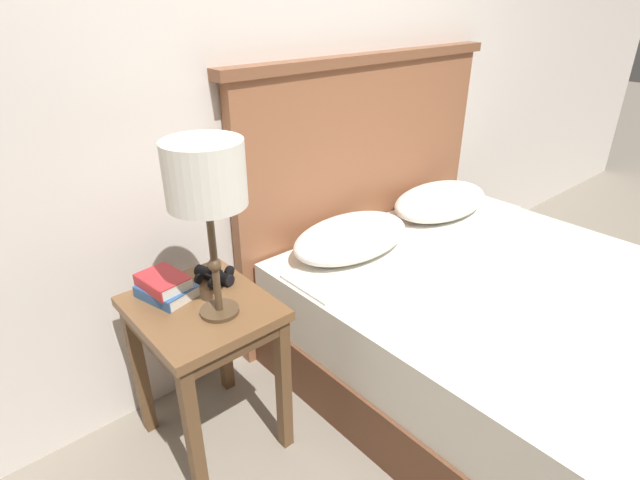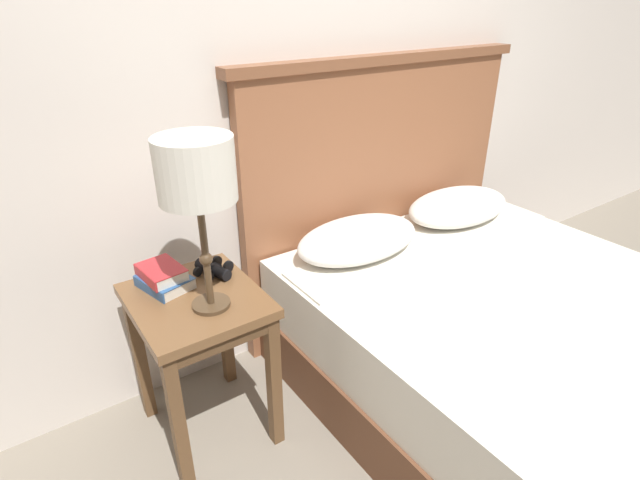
# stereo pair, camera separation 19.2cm
# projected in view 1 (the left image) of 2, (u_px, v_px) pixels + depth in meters

# --- Properties ---
(ground_plane) EXTENTS (20.00, 20.00, 0.00)m
(ground_plane) POSITION_uv_depth(u_px,v_px,m) (425.00, 449.00, 1.93)
(ground_plane) COLOR gray
(ground_plane) RESTS_ON ground
(wall_back) EXTENTS (8.00, 0.06, 2.60)m
(wall_back) POSITION_uv_depth(u_px,v_px,m) (263.00, 71.00, 1.99)
(wall_back) COLOR silver
(wall_back) RESTS_ON ground_plane
(nightstand) EXTENTS (0.43, 0.49, 0.62)m
(nightstand) POSITION_uv_depth(u_px,v_px,m) (204.00, 328.00, 1.76)
(nightstand) COLOR brown
(nightstand) RESTS_ON ground_plane
(bed) EXTENTS (1.63, 1.78, 1.34)m
(bed) POSITION_uv_depth(u_px,v_px,m) (489.00, 315.00, 2.18)
(bed) COLOR brown
(bed) RESTS_ON ground_plane
(table_lamp) EXTENTS (0.24, 0.24, 0.59)m
(table_lamp) POSITION_uv_depth(u_px,v_px,m) (205.00, 179.00, 1.46)
(table_lamp) COLOR #4C3823
(table_lamp) RESTS_ON nightstand
(book_on_nightstand) EXTENTS (0.18, 0.22, 0.04)m
(book_on_nightstand) POSITION_uv_depth(u_px,v_px,m) (166.00, 291.00, 1.75)
(book_on_nightstand) COLOR silver
(book_on_nightstand) RESTS_ON nightstand
(book_stacked_on_top) EXTENTS (0.15, 0.19, 0.04)m
(book_stacked_on_top) POSITION_uv_depth(u_px,v_px,m) (163.00, 281.00, 1.73)
(book_stacked_on_top) COLOR silver
(book_stacked_on_top) RESTS_ON book_on_nightstand
(binoculars_pair) EXTENTS (0.15, 0.16, 0.05)m
(binoculars_pair) POSITION_uv_depth(u_px,v_px,m) (214.00, 275.00, 1.84)
(binoculars_pair) COLOR black
(binoculars_pair) RESTS_ON nightstand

